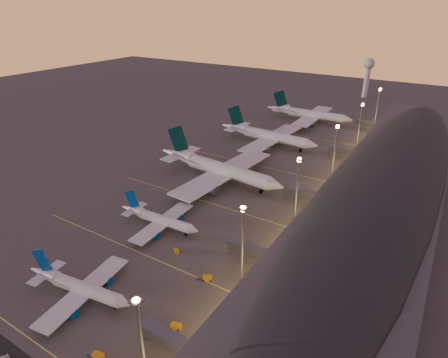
# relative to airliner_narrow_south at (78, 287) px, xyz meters

# --- Properties ---
(ground) EXTENTS (700.00, 700.00, 0.00)m
(ground) POSITION_rel_airliner_narrow_south_xyz_m (-0.30, 28.62, -3.25)
(ground) COLOR #43403D
(airliner_narrow_south) EXTENTS (35.19, 31.70, 12.57)m
(airliner_narrow_south) POSITION_rel_airliner_narrow_south_xyz_m (0.00, 0.00, 0.00)
(airliner_narrow_south) COLOR silver
(airliner_narrow_south) RESTS_ON ground
(airliner_narrow_north) EXTENTS (34.37, 30.70, 12.29)m
(airliner_narrow_north) POSITION_rel_airliner_narrow_south_xyz_m (-4.85, 39.10, -0.07)
(airliner_narrow_north) COLOR silver
(airliner_narrow_north) RESTS_ON ground
(airliner_wide_near) EXTENTS (68.22, 62.33, 21.82)m
(airliner_wide_near) POSITION_rel_airliner_narrow_south_xyz_m (-8.50, 84.27, 2.37)
(airliner_wide_near) COLOR silver
(airliner_wide_near) RESTS_ON ground
(airliner_wide_mid) EXTENTS (61.70, 56.24, 19.75)m
(airliner_wide_mid) POSITION_rel_airliner_narrow_south_xyz_m (-10.27, 139.30, 1.83)
(airliner_wide_mid) COLOR silver
(airliner_wide_mid) RESTS_ON ground
(airliner_wide_far) EXTENTS (60.23, 54.69, 19.32)m
(airliner_wide_far) POSITION_rel_airliner_narrow_south_xyz_m (-6.25, 195.45, 1.72)
(airliner_wide_far) COLOR silver
(airliner_wide_far) RESTS_ON ground
(terminal_building) EXTENTS (56.35, 255.00, 17.46)m
(terminal_building) POSITION_rel_airliner_narrow_south_xyz_m (61.53, 101.09, 5.53)
(terminal_building) COLOR #48474C
(terminal_building) RESTS_ON ground
(light_masts) EXTENTS (2.20, 217.20, 25.90)m
(light_masts) POSITION_rel_airliner_narrow_south_xyz_m (35.70, 93.62, 14.31)
(light_masts) COLOR slate
(light_masts) RESTS_ON ground
(radar_tower) EXTENTS (9.00, 9.00, 32.50)m
(radar_tower) POSITION_rel_airliner_narrow_south_xyz_m (9.70, 288.62, 18.62)
(radar_tower) COLOR silver
(radar_tower) RESTS_ON ground
(lane_markings) EXTENTS (90.00, 180.36, 0.00)m
(lane_markings) POSITION_rel_airliner_narrow_south_xyz_m (-0.30, 68.62, -3.24)
(lane_markings) COLOR #D8C659
(lane_markings) RESTS_ON ground
(baggage_tug_a) EXTENTS (4.18, 2.23, 1.19)m
(baggage_tug_a) POSITION_rel_airliner_narrow_south_xyz_m (19.65, -11.27, -2.71)
(baggage_tug_a) COLOR orange
(baggage_tug_a) RESTS_ON ground
(baggage_tug_b) EXTENTS (4.28, 2.73, 1.19)m
(baggage_tug_b) POSITION_rel_airliner_narrow_south_xyz_m (29.46, 5.06, -2.70)
(baggage_tug_b) COLOR orange
(baggage_tug_b) RESTS_ON ground
(baggage_tug_c) EXTENTS (3.48, 2.99, 1.00)m
(baggage_tug_c) POSITION_rel_airliner_narrow_south_xyz_m (10.02, 30.39, -2.79)
(baggage_tug_c) COLOR orange
(baggage_tug_c) RESTS_ON ground
(baggage_tug_d) EXTENTS (4.45, 3.38, 1.24)m
(baggage_tug_d) POSITION_rel_airliner_narrow_south_xyz_m (25.95, 24.31, -2.68)
(baggage_tug_d) COLOR orange
(baggage_tug_d) RESTS_ON ground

